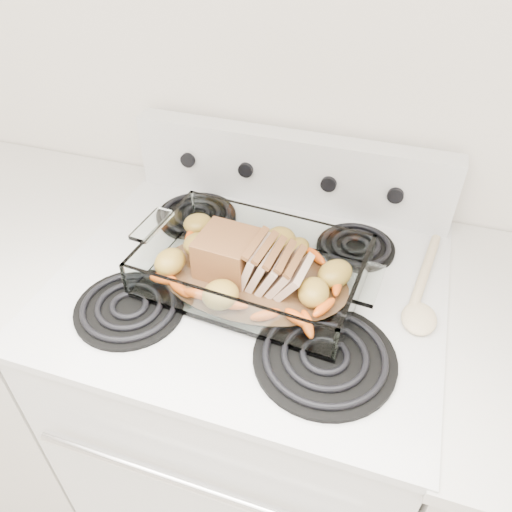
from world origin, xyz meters
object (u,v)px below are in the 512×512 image
(baking_dish, at_px, (253,272))
(pork_roast, at_px, (242,259))
(electric_range, at_px, (252,403))
(counter_left, at_px, (41,345))

(baking_dish, distance_m, pork_roast, 0.04)
(electric_range, distance_m, pork_roast, 0.51)
(electric_range, xyz_separation_m, baking_dish, (0.01, -0.02, 0.48))
(counter_left, height_order, pork_roast, pork_roast)
(counter_left, height_order, baking_dish, baking_dish)
(electric_range, bearing_deg, pork_roast, -122.37)
(electric_range, distance_m, baking_dish, 0.48)
(electric_range, distance_m, counter_left, 0.67)
(pork_roast, bearing_deg, electric_range, 68.89)
(pork_roast, bearing_deg, counter_left, -170.16)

